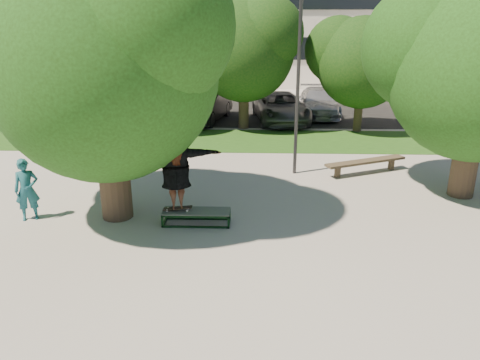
{
  "coord_description": "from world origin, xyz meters",
  "views": [
    {
      "loc": [
        -0.39,
        -10.83,
        5.3
      ],
      "look_at": [
        -0.78,
        0.6,
        1.26
      ],
      "focal_mm": 35.0,
      "sensor_mm": 36.0,
      "label": 1
    }
  ],
  "objects_px": {
    "car_dark": "(205,106)",
    "bench": "(366,162)",
    "tree_left": "(100,53)",
    "tree_right": "(478,60)",
    "car_silver_b": "(319,102)",
    "car_silver_a": "(184,104)",
    "lamppost": "(298,84)",
    "grind_box": "(197,217)",
    "car_grey": "(281,107)",
    "bystander": "(27,190)"
  },
  "relations": [
    {
      "from": "tree_left",
      "to": "tree_right",
      "type": "height_order",
      "value": "tree_left"
    },
    {
      "from": "tree_left",
      "to": "car_silver_b",
      "type": "xyz_separation_m",
      "value": [
        7.4,
        14.31,
        -3.69
      ]
    },
    {
      "from": "bystander",
      "to": "car_silver_b",
      "type": "relative_size",
      "value": 0.34
    },
    {
      "from": "tree_right",
      "to": "car_silver_a",
      "type": "distance_m",
      "value": 15.82
    },
    {
      "from": "car_silver_a",
      "to": "car_silver_b",
      "type": "xyz_separation_m",
      "value": [
        7.46,
        0.76,
        0.01
      ]
    },
    {
      "from": "grind_box",
      "to": "tree_right",
      "type": "bearing_deg",
      "value": 17.41
    },
    {
      "from": "bystander",
      "to": "car_silver_b",
      "type": "height_order",
      "value": "bystander"
    },
    {
      "from": "car_dark",
      "to": "tree_left",
      "type": "bearing_deg",
      "value": -84.01
    },
    {
      "from": "tree_right",
      "to": "car_silver_b",
      "type": "xyz_separation_m",
      "value": [
        -2.81,
        12.32,
        -3.36
      ]
    },
    {
      "from": "tree_left",
      "to": "car_silver_a",
      "type": "xyz_separation_m",
      "value": [
        -0.06,
        13.55,
        -3.7
      ]
    },
    {
      "from": "grind_box",
      "to": "car_silver_a",
      "type": "bearing_deg",
      "value": 99.7
    },
    {
      "from": "tree_right",
      "to": "car_dark",
      "type": "bearing_deg",
      "value": 130.76
    },
    {
      "from": "bystander",
      "to": "tree_left",
      "type": "bearing_deg",
      "value": -14.47
    },
    {
      "from": "lamppost",
      "to": "grind_box",
      "type": "distance_m",
      "value": 6.06
    },
    {
      "from": "bystander",
      "to": "car_dark",
      "type": "distance_m",
      "value": 13.23
    },
    {
      "from": "bystander",
      "to": "car_silver_a",
      "type": "xyz_separation_m",
      "value": [
        2.2,
        13.88,
        -0.14
      ]
    },
    {
      "from": "grind_box",
      "to": "bystander",
      "type": "relative_size",
      "value": 1.05
    },
    {
      "from": "car_silver_b",
      "to": "car_grey",
      "type": "bearing_deg",
      "value": -140.44
    },
    {
      "from": "car_silver_a",
      "to": "car_dark",
      "type": "xyz_separation_m",
      "value": [
        1.27,
        -1.11,
        0.1
      ]
    },
    {
      "from": "car_dark",
      "to": "tree_right",
      "type": "bearing_deg",
      "value": -37.71
    },
    {
      "from": "grind_box",
      "to": "car_grey",
      "type": "relative_size",
      "value": 0.34
    },
    {
      "from": "car_dark",
      "to": "car_silver_b",
      "type": "distance_m",
      "value": 6.47
    },
    {
      "from": "grind_box",
      "to": "lamppost",
      "type": "bearing_deg",
      "value": 56.03
    },
    {
      "from": "lamppost",
      "to": "bench",
      "type": "distance_m",
      "value": 3.72
    },
    {
      "from": "lamppost",
      "to": "car_grey",
      "type": "bearing_deg",
      "value": 90.66
    },
    {
      "from": "car_silver_b",
      "to": "lamppost",
      "type": "bearing_deg",
      "value": -100.6
    },
    {
      "from": "tree_right",
      "to": "car_silver_b",
      "type": "distance_m",
      "value": 13.07
    },
    {
      "from": "bystander",
      "to": "car_silver_a",
      "type": "bearing_deg",
      "value": 58.06
    },
    {
      "from": "tree_left",
      "to": "car_grey",
      "type": "bearing_deg",
      "value": 67.5
    },
    {
      "from": "car_silver_a",
      "to": "car_silver_b",
      "type": "relative_size",
      "value": 0.84
    },
    {
      "from": "tree_left",
      "to": "grind_box",
      "type": "bearing_deg",
      "value": -11.54
    },
    {
      "from": "car_silver_b",
      "to": "tree_left",
      "type": "bearing_deg",
      "value": -116.5
    },
    {
      "from": "car_dark",
      "to": "car_grey",
      "type": "distance_m",
      "value": 3.99
    },
    {
      "from": "car_silver_b",
      "to": "car_dark",
      "type": "bearing_deg",
      "value": -162.34
    },
    {
      "from": "car_grey",
      "to": "car_silver_b",
      "type": "relative_size",
      "value": 1.07
    },
    {
      "from": "tree_right",
      "to": "grind_box",
      "type": "xyz_separation_m",
      "value": [
        -7.87,
        -2.47,
        -3.9
      ]
    },
    {
      "from": "bystander",
      "to": "car_grey",
      "type": "relative_size",
      "value": 0.32
    },
    {
      "from": "car_grey",
      "to": "car_dark",
      "type": "bearing_deg",
      "value": 174.18
    },
    {
      "from": "lamppost",
      "to": "bench",
      "type": "bearing_deg",
      "value": 1.5
    },
    {
      "from": "bench",
      "to": "car_silver_a",
      "type": "distance_m",
      "value": 12.39
    },
    {
      "from": "tree_left",
      "to": "car_silver_b",
      "type": "relative_size",
      "value": 1.42
    },
    {
      "from": "tree_left",
      "to": "bench",
      "type": "relative_size",
      "value": 2.35
    },
    {
      "from": "car_silver_a",
      "to": "lamppost",
      "type": "bearing_deg",
      "value": -65.32
    },
    {
      "from": "grind_box",
      "to": "car_silver_b",
      "type": "bearing_deg",
      "value": 71.11
    },
    {
      "from": "bystander",
      "to": "bench",
      "type": "distance_m",
      "value": 10.94
    },
    {
      "from": "car_dark",
      "to": "bench",
      "type": "bearing_deg",
      "value": -40.58
    },
    {
      "from": "car_silver_a",
      "to": "car_dark",
      "type": "height_order",
      "value": "car_dark"
    },
    {
      "from": "tree_right",
      "to": "bystander",
      "type": "relative_size",
      "value": 3.79
    },
    {
      "from": "lamppost",
      "to": "bystander",
      "type": "relative_size",
      "value": 3.55
    },
    {
      "from": "tree_left",
      "to": "car_silver_b",
      "type": "distance_m",
      "value": 16.53
    }
  ]
}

